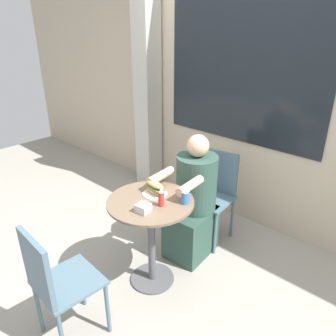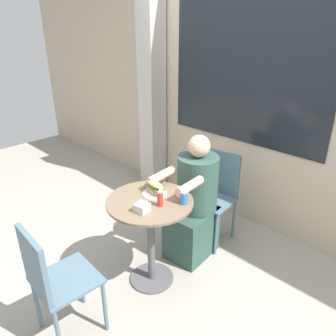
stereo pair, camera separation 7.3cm
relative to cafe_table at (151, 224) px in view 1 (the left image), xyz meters
name	(u,v)px [view 1 (the left image)]	position (x,y,z in m)	size (l,w,h in m)	color
ground_plane	(152,279)	(0.00, 0.00, -0.55)	(8.00, 8.00, 0.00)	gray
storefront_wall	(253,86)	(0.00, 1.39, 0.86)	(8.00, 0.09, 2.80)	#B7A88E
lattice_pillar	(148,93)	(-1.25, 1.21, 0.65)	(0.24, 0.24, 2.40)	#B2ADA3
cafe_table	(151,224)	(0.00, 0.00, 0.00)	(0.65, 0.65, 0.76)	brown
diner_chair	(215,188)	(0.00, 0.86, -0.03)	(0.41, 0.41, 0.87)	slate
seated_diner	(193,206)	(0.01, 0.51, -0.06)	(0.39, 0.65, 1.13)	#2D4C42
empty_chair_across	(54,279)	(-0.05, -0.80, -0.03)	(0.40, 0.40, 0.87)	slate
sandwich_on_plate	(155,189)	(-0.04, 0.09, 0.26)	(0.20, 0.19, 0.11)	white
drink_cup	(185,197)	(0.21, 0.14, 0.26)	(0.07, 0.07, 0.10)	#336BB7
napkin_box	(143,208)	(0.07, -0.14, 0.24)	(0.10, 0.10, 0.06)	silver
condiment_bottle	(161,198)	(0.11, 0.00, 0.28)	(0.04, 0.04, 0.14)	red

